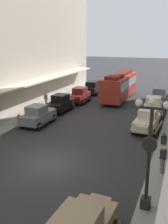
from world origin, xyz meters
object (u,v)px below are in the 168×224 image
at_px(parked_car_3, 159,95).
at_px(parked_car_5, 38,115).
at_px(parked_car_0, 153,106).
at_px(pedestrian_4, 163,144).
at_px(lamp_post_with_clock, 149,150).
at_px(parked_car_1, 93,88).
at_px(parked_car_6, 147,120).
at_px(pedestrian_0, 163,159).
at_px(pedestrian_2, 46,99).
at_px(parked_car_2, 60,103).
at_px(streetcar, 120,85).
at_px(fire_hydrant, 19,119).
at_px(parked_car_7, 79,95).

height_order(parked_car_3, parked_car_5, same).
xyz_separation_m(parked_car_0, pedestrian_4, (1.99, -10.32, 0.05)).
relative_size(parked_car_0, lamp_post_with_clock, 0.84).
bearing_deg(parked_car_1, parked_car_6, -53.41).
relative_size(pedestrian_0, pedestrian_2, 0.98).
relative_size(parked_car_6, pedestrian_4, 2.63).
bearing_deg(parked_car_2, streetcar, 61.03).
distance_m(lamp_post_with_clock, pedestrian_0, 4.18).
bearing_deg(lamp_post_with_clock, parked_car_2, 129.24).
distance_m(parked_car_2, parked_car_3, 12.41).
height_order(parked_car_2, parked_car_3, same).
distance_m(lamp_post_with_clock, fire_hydrant, 15.48).
relative_size(parked_car_6, pedestrian_2, 2.58).
relative_size(parked_car_5, streetcar, 0.44).
xyz_separation_m(pedestrian_0, pedestrian_4, (-0.17, 2.32, 0.00)).
height_order(parked_car_2, pedestrian_0, parked_car_2).
xyz_separation_m(parked_car_2, pedestrian_2, (-2.11, 0.82, 0.07)).
xyz_separation_m(parked_car_3, pedestrian_0, (2.18, -18.18, 0.05)).
xyz_separation_m(parked_car_7, pedestrian_4, (11.12, -12.51, 0.05)).
bearing_deg(parked_car_3, pedestrian_2, -148.04).
height_order(fire_hydrant, pedestrian_0, pedestrian_0).
relative_size(lamp_post_with_clock, fire_hydrant, 6.29).
bearing_deg(parked_car_2, fire_hydrant, -105.50).
bearing_deg(pedestrian_4, pedestrian_2, 147.55).
xyz_separation_m(parked_car_0, parked_car_5, (-9.30, -7.20, 0.00)).
distance_m(parked_car_5, parked_car_7, 9.40).
xyz_separation_m(parked_car_1, parked_car_6, (9.53, -12.83, 0.00)).
bearing_deg(parked_car_0, pedestrian_0, -80.31).
xyz_separation_m(parked_car_3, parked_car_7, (-9.11, -3.34, 0.00)).
height_order(parked_car_0, pedestrian_4, parked_car_0).
xyz_separation_m(parked_car_1, pedestrian_0, (11.51, -20.29, 0.05)).
bearing_deg(parked_car_3, lamp_post_with_clock, -85.28).
bearing_deg(lamp_post_with_clock, parked_car_1, 114.94).
bearing_deg(parked_car_6, fire_hydrant, -166.57).
distance_m(parked_car_0, streetcar, 7.58).
bearing_deg(parked_car_7, parked_car_1, 92.29).
distance_m(parked_car_2, pedestrian_4, 13.88).
bearing_deg(pedestrian_2, fire_hydrant, -84.19).
bearing_deg(pedestrian_4, parked_car_0, 100.89).
distance_m(parked_car_5, parked_car_6, 9.69).
height_order(parked_car_3, fire_hydrant, parked_car_3).
bearing_deg(parked_car_6, parked_car_0, 91.98).
distance_m(parked_car_0, parked_car_6, 5.19).
xyz_separation_m(parked_car_5, pedestrian_0, (11.46, -5.44, 0.05)).
bearing_deg(parked_car_3, parked_car_7, -159.87).
xyz_separation_m(parked_car_2, fire_hydrant, (-1.48, -5.35, -0.38)).
xyz_separation_m(parked_car_1, parked_car_2, (-0.13, -10.14, 0.00)).
relative_size(parked_car_3, streetcar, 0.45).
bearing_deg(parked_car_6, parked_car_1, 126.59).
bearing_deg(parked_car_1, lamp_post_with_clock, -65.06).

